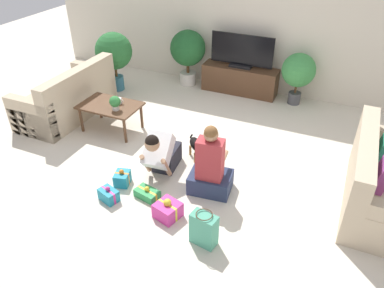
{
  "coord_description": "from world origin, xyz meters",
  "views": [
    {
      "loc": [
        1.79,
        -4.03,
        3.09
      ],
      "look_at": [
        0.13,
        -0.33,
        0.45
      ],
      "focal_mm": 35.0,
      "sensor_mm": 36.0,
      "label": 1
    }
  ],
  "objects_px": {
    "potted_plant_corner_left": "(114,53)",
    "gift_box_a": "(147,194)",
    "gift_box_c": "(168,210)",
    "gift_bag_a": "(204,229)",
    "sofa_left": "(68,98)",
    "person_sitting": "(210,169)",
    "tv": "(242,53)",
    "tabletop_plant": "(115,102)",
    "mug": "(119,101)",
    "tv_console": "(240,80)",
    "dog": "(197,146)",
    "potted_plant_back_right": "(298,72)",
    "sofa_right": "(382,183)",
    "gift_box_d": "(109,195)",
    "potted_plant_back_left": "(188,50)",
    "gift_box_b": "(122,178)",
    "person_kneeling": "(161,153)",
    "coffee_table": "(110,108)"
  },
  "relations": [
    {
      "from": "potted_plant_corner_left",
      "to": "gift_box_a",
      "type": "bearing_deg",
      "value": -50.24
    },
    {
      "from": "gift_box_c",
      "to": "gift_bag_a",
      "type": "height_order",
      "value": "gift_bag_a"
    },
    {
      "from": "sofa_left",
      "to": "person_sitting",
      "type": "height_order",
      "value": "person_sitting"
    },
    {
      "from": "tv",
      "to": "tabletop_plant",
      "type": "height_order",
      "value": "tv"
    },
    {
      "from": "sofa_left",
      "to": "mug",
      "type": "distance_m",
      "value": 1.06
    },
    {
      "from": "tv_console",
      "to": "gift_box_c",
      "type": "xyz_separation_m",
      "value": [
        0.3,
        -3.59,
        -0.15
      ]
    },
    {
      "from": "dog",
      "to": "potted_plant_back_right",
      "type": "bearing_deg",
      "value": 25.24
    },
    {
      "from": "tv",
      "to": "gift_bag_a",
      "type": "xyz_separation_m",
      "value": [
        0.84,
        -3.78,
        -0.58
      ]
    },
    {
      "from": "tv_console",
      "to": "mug",
      "type": "relative_size",
      "value": 11.78
    },
    {
      "from": "sofa_right",
      "to": "tv_console",
      "type": "xyz_separation_m",
      "value": [
        -2.51,
        2.36,
        -0.06
      ]
    },
    {
      "from": "gift_box_d",
      "to": "potted_plant_back_left",
      "type": "bearing_deg",
      "value": 99.03
    },
    {
      "from": "gift_bag_a",
      "to": "tabletop_plant",
      "type": "xyz_separation_m",
      "value": [
        -2.07,
        1.51,
        0.37
      ]
    },
    {
      "from": "gift_box_b",
      "to": "mug",
      "type": "distance_m",
      "value": 1.51
    },
    {
      "from": "mug",
      "to": "gift_box_b",
      "type": "bearing_deg",
      "value": -56.86
    },
    {
      "from": "tv_console",
      "to": "gift_box_b",
      "type": "relative_size",
      "value": 5.43
    },
    {
      "from": "potted_plant_back_left",
      "to": "gift_box_a",
      "type": "distance_m",
      "value": 3.53
    },
    {
      "from": "tv_console",
      "to": "mug",
      "type": "height_order",
      "value": "mug"
    },
    {
      "from": "person_kneeling",
      "to": "gift_box_b",
      "type": "relative_size",
      "value": 2.95
    },
    {
      "from": "coffee_table",
      "to": "tv_console",
      "type": "distance_m",
      "value": 2.6
    },
    {
      "from": "tv_console",
      "to": "tv",
      "type": "relative_size",
      "value": 1.21
    },
    {
      "from": "dog",
      "to": "gift_box_d",
      "type": "distance_m",
      "value": 1.39
    },
    {
      "from": "potted_plant_back_left",
      "to": "gift_box_c",
      "type": "xyz_separation_m",
      "value": [
        1.36,
        -3.54,
        -0.59
      ]
    },
    {
      "from": "potted_plant_back_right",
      "to": "mug",
      "type": "distance_m",
      "value": 3.11
    },
    {
      "from": "gift_box_c",
      "to": "potted_plant_back_right",
      "type": "bearing_deg",
      "value": 77.97
    },
    {
      "from": "tv",
      "to": "person_sitting",
      "type": "distance_m",
      "value": 3.04
    },
    {
      "from": "tv_console",
      "to": "tv",
      "type": "bearing_deg",
      "value": -90.0
    },
    {
      "from": "gift_box_c",
      "to": "gift_bag_a",
      "type": "xyz_separation_m",
      "value": [
        0.53,
        -0.2,
        0.1
      ]
    },
    {
      "from": "person_sitting",
      "to": "gift_bag_a",
      "type": "bearing_deg",
      "value": 100.66
    },
    {
      "from": "person_sitting",
      "to": "potted_plant_corner_left",
      "type": "bearing_deg",
      "value": -43.98
    },
    {
      "from": "tv_console",
      "to": "tabletop_plant",
      "type": "xyz_separation_m",
      "value": [
        -1.24,
        -2.27,
        0.31
      ]
    },
    {
      "from": "sofa_right",
      "to": "potted_plant_back_right",
      "type": "relative_size",
      "value": 1.85
    },
    {
      "from": "gift_box_c",
      "to": "gift_bag_a",
      "type": "relative_size",
      "value": 0.8
    },
    {
      "from": "potted_plant_back_left",
      "to": "gift_box_c",
      "type": "distance_m",
      "value": 3.84
    },
    {
      "from": "person_sitting",
      "to": "gift_box_c",
      "type": "height_order",
      "value": "person_sitting"
    },
    {
      "from": "person_kneeling",
      "to": "gift_box_a",
      "type": "height_order",
      "value": "person_kneeling"
    },
    {
      "from": "dog",
      "to": "gift_box_c",
      "type": "xyz_separation_m",
      "value": [
        0.15,
        -1.19,
        -0.13
      ]
    },
    {
      "from": "tv",
      "to": "gift_box_d",
      "type": "height_order",
      "value": "tv"
    },
    {
      "from": "coffee_table",
      "to": "gift_box_c",
      "type": "xyz_separation_m",
      "value": [
        1.72,
        -1.41,
        -0.29
      ]
    },
    {
      "from": "gift_box_d",
      "to": "gift_bag_a",
      "type": "bearing_deg",
      "value": -6.76
    },
    {
      "from": "coffee_table",
      "to": "potted_plant_corner_left",
      "type": "distance_m",
      "value": 1.58
    },
    {
      "from": "gift_bag_a",
      "to": "gift_box_a",
      "type": "bearing_deg",
      "value": 156.73
    },
    {
      "from": "potted_plant_back_right",
      "to": "gift_box_c",
      "type": "bearing_deg",
      "value": -102.03
    },
    {
      "from": "potted_plant_back_right",
      "to": "gift_box_c",
      "type": "distance_m",
      "value": 3.65
    },
    {
      "from": "gift_box_a",
      "to": "coffee_table",
      "type": "bearing_deg",
      "value": 137.66
    },
    {
      "from": "potted_plant_corner_left",
      "to": "gift_box_a",
      "type": "relative_size",
      "value": 3.36
    },
    {
      "from": "potted_plant_back_right",
      "to": "gift_bag_a",
      "type": "height_order",
      "value": "potted_plant_back_right"
    },
    {
      "from": "coffee_table",
      "to": "person_kneeling",
      "type": "xyz_separation_m",
      "value": [
        1.27,
        -0.69,
        -0.07
      ]
    },
    {
      "from": "potted_plant_back_right",
      "to": "gift_box_d",
      "type": "relative_size",
      "value": 3.35
    },
    {
      "from": "potted_plant_back_right",
      "to": "mug",
      "type": "height_order",
      "value": "potted_plant_back_right"
    },
    {
      "from": "dog",
      "to": "sofa_left",
      "type": "bearing_deg",
      "value": 128.48
    }
  ]
}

